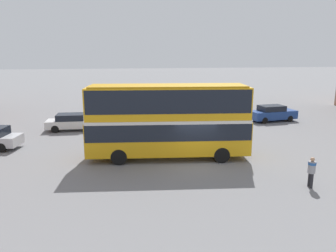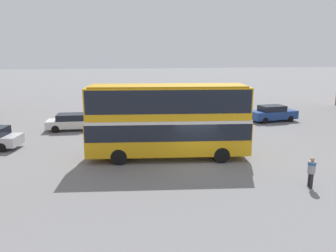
{
  "view_description": "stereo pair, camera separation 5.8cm",
  "coord_description": "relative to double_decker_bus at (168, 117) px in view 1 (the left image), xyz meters",
  "views": [
    {
      "loc": [
        -4.64,
        -18.7,
        6.76
      ],
      "look_at": [
        -1.5,
        1.41,
        2.14
      ],
      "focal_mm": 35.0,
      "sensor_mm": 36.0,
      "label": 1
    },
    {
      "loc": [
        -4.58,
        -18.71,
        6.76
      ],
      "look_at": [
        -1.5,
        1.41,
        2.14
      ],
      "focal_mm": 35.0,
      "sensor_mm": 36.0,
      "label": 2
    }
  ],
  "objects": [
    {
      "name": "parked_car_kerb_far",
      "position": [
        12.07,
        9.91,
        -1.91
      ],
      "size": [
        4.82,
        2.43,
        1.59
      ],
      "rotation": [
        0.0,
        0.0,
        0.14
      ],
      "color": "navy",
      "rests_on": "ground_plane"
    },
    {
      "name": "pedestrian_foreground",
      "position": [
        6.44,
        -5.8,
        -1.73
      ],
      "size": [
        0.44,
        0.44,
        1.6
      ],
      "rotation": [
        0.0,
        0.0,
        3.04
      ],
      "color": "#232328",
      "rests_on": "ground_plane"
    },
    {
      "name": "double_decker_bus",
      "position": [
        0.0,
        0.0,
        0.0
      ],
      "size": [
        10.43,
        3.48,
        4.75
      ],
      "rotation": [
        0.0,
        0.0,
        -0.09
      ],
      "color": "gold",
      "rests_on": "ground_plane"
    },
    {
      "name": "ground_plane",
      "position": [
        1.5,
        -1.41,
        -2.71
      ],
      "size": [
        240.0,
        240.0,
        0.0
      ],
      "primitive_type": "plane",
      "color": "slate"
    },
    {
      "name": "parked_car_side_street",
      "position": [
        -7.11,
        8.99,
        -1.97
      ],
      "size": [
        4.54,
        1.88,
        1.46
      ],
      "rotation": [
        0.0,
        0.0,
        -0.02
      ],
      "color": "silver",
      "rests_on": "ground_plane"
    }
  ]
}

